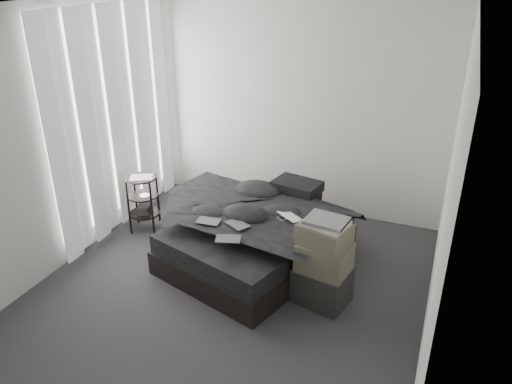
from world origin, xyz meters
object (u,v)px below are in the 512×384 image
at_px(side_stand, 144,204).
at_px(bed, 257,249).
at_px(laptop, 286,212).
at_px(box_lower, 322,285).

bearing_deg(side_stand, bed, -4.74).
distance_m(laptop, side_stand, 1.85).
bearing_deg(box_lower, side_stand, 166.32).
relative_size(bed, side_stand, 2.76).
xyz_separation_m(laptop, side_stand, (-1.81, 0.18, -0.33)).
relative_size(bed, box_lower, 3.80).
height_order(bed, laptop, laptop).
height_order(bed, box_lower, box_lower).
distance_m(bed, laptop, 0.63).
bearing_deg(bed, laptop, 7.50).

